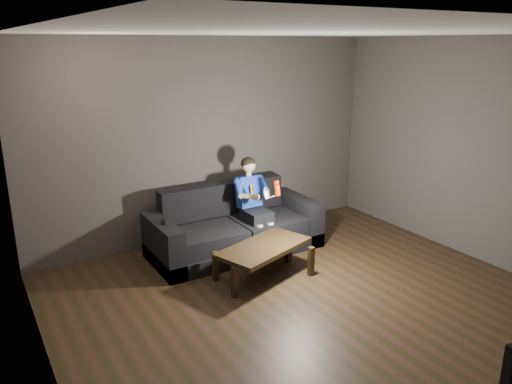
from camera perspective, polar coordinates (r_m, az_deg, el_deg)
floor at (r=5.22m, az=7.60°, el=-13.51°), size 5.00×5.00×0.00m
back_wall at (r=6.75m, az=-5.28°, el=5.87°), size 5.00×0.04×2.70m
left_wall at (r=3.72m, az=-23.38°, el=-4.59°), size 0.04×5.00×2.70m
right_wall at (r=6.53m, az=25.59°, el=3.91°), size 0.04×5.00×2.70m
ceiling at (r=4.51m, az=8.97°, el=17.62°), size 5.00×5.00×0.02m
sofa at (r=6.48m, az=-2.50°, el=-4.46°), size 2.18×0.94×0.84m
child at (r=6.40m, az=-0.35°, el=-0.52°), size 0.46×0.56×1.12m
wii_remote_red at (r=6.03m, az=2.44°, el=0.45°), size 0.06×0.08×0.19m
nunchuk_white at (r=5.96m, az=1.11°, el=-0.14°), size 0.06×0.09×0.14m
wii_remote_black at (r=5.91m, az=-10.56°, el=-3.39°), size 0.07×0.15×0.03m
coffee_table at (r=5.71m, az=0.91°, el=-6.63°), size 1.23×0.88×0.40m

